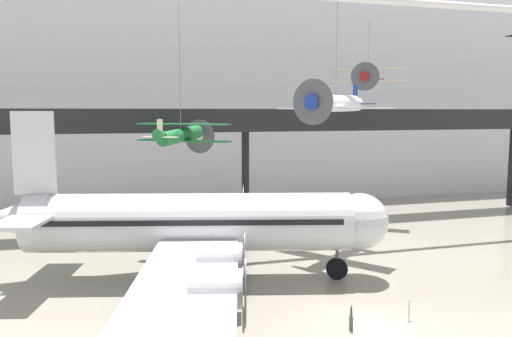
{
  "coord_description": "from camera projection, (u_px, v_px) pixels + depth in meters",
  "views": [
    {
      "loc": [
        -11.78,
        -20.53,
        10.25
      ],
      "look_at": [
        -3.32,
        8.9,
        6.77
      ],
      "focal_mm": 35.0,
      "sensor_mm": 36.0,
      "label": 1
    }
  ],
  "objects": [
    {
      "name": "hangar_back_wall",
      "position": [
        223.0,
        100.0,
        54.52
      ],
      "size": [
        140.0,
        3.0,
        23.18
      ],
      "color": "silver",
      "rests_on": "ground"
    },
    {
      "name": "suspended_plane_cream_biplane",
      "position": [
        368.0,
        77.0,
        45.4
      ],
      "size": [
        6.3,
        5.8,
        6.4
      ],
      "rotation": [
        0.0,
        0.0,
        4.11
      ],
      "color": "beige"
    },
    {
      "name": "ground_plane",
      "position": [
        373.0,
        326.0,
        24.0
      ],
      "size": [
        260.0,
        260.0,
        0.0
      ],
      "primitive_type": "plane",
      "color": "gray"
    },
    {
      "name": "suspended_plane_green_biplane",
      "position": [
        181.0,
        135.0,
        37.3
      ],
      "size": [
        6.67,
        6.33,
        11.31
      ],
      "rotation": [
        0.0,
        0.0,
        0.89
      ],
      "color": "#1E6B33"
    },
    {
      "name": "airliner_silver_main",
      "position": [
        188.0,
        223.0,
        30.06
      ],
      "size": [
        24.53,
        28.41,
        10.3
      ],
      "rotation": [
        0.0,
        0.0,
        -0.25
      ],
      "color": "silver",
      "rests_on": "ground"
    },
    {
      "name": "suspended_plane_white_twin",
      "position": [
        336.0,
        104.0,
        35.94
      ],
      "size": [
        7.27,
        7.81,
        9.02
      ],
      "rotation": [
        0.0,
        0.0,
        3.79
      ],
      "color": "silver"
    },
    {
      "name": "stanchion_barrier",
      "position": [
        409.0,
        314.0,
        24.6
      ],
      "size": [
        0.36,
        0.36,
        1.08
      ],
      "color": "#B2B5BA",
      "rests_on": "ground"
    },
    {
      "name": "mezzanine_walkway",
      "position": [
        248.0,
        128.0,
        44.95
      ],
      "size": [
        110.0,
        3.2,
        10.51
      ],
      "color": "black",
      "rests_on": "ground"
    },
    {
      "name": "info_sign_pedestal",
      "position": [
        351.0,
        320.0,
        23.53
      ],
      "size": [
        0.33,
        0.74,
        1.24
      ],
      "rotation": [
        0.0,
        0.0,
        -0.38
      ],
      "color": "#4C4C51",
      "rests_on": "ground"
    }
  ]
}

